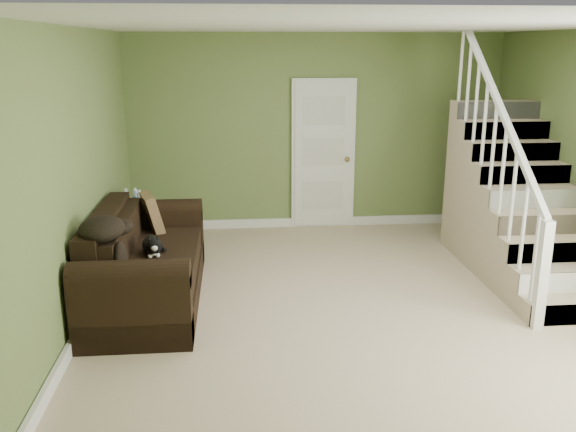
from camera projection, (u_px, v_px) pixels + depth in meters
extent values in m
cube|color=tan|center=(352.00, 306.00, 5.91)|extent=(5.00, 5.50, 0.01)
cube|color=white|center=(360.00, 25.00, 5.20)|extent=(5.00, 5.50, 0.01)
cube|color=olive|center=(316.00, 133.00, 8.19)|extent=(5.00, 0.04, 2.60)
cube|color=olive|center=(468.00, 292.00, 2.92)|extent=(5.00, 0.04, 2.60)
cube|color=olive|center=(75.00, 180.00, 5.34)|extent=(0.04, 5.50, 2.60)
cube|color=white|center=(315.00, 222.00, 8.50)|extent=(5.00, 0.04, 0.12)
cube|color=white|center=(91.00, 310.00, 5.68)|extent=(0.04, 5.50, 0.12)
cube|color=white|center=(323.00, 154.00, 8.24)|extent=(0.86, 0.05, 2.02)
cube|color=white|center=(323.00, 155.00, 8.23)|extent=(0.78, 0.04, 1.96)
sphere|color=olive|center=(347.00, 159.00, 8.23)|extent=(0.07, 0.07, 0.07)
cube|color=tan|center=(576.00, 308.00, 5.61)|extent=(1.00, 0.27, 0.20)
cylinder|color=white|center=(535.00, 253.00, 5.42)|extent=(0.04, 0.04, 0.90)
cube|color=tan|center=(562.00, 287.00, 5.84)|extent=(1.00, 0.27, 0.40)
cylinder|color=white|center=(524.00, 223.00, 5.62)|extent=(0.04, 0.04, 0.90)
cube|color=tan|center=(549.00, 268.00, 6.07)|extent=(1.00, 0.27, 0.60)
cylinder|color=white|center=(513.00, 195.00, 5.83)|extent=(0.04, 0.04, 0.90)
cube|color=tan|center=(537.00, 249.00, 6.30)|extent=(1.00, 0.27, 0.80)
cylinder|color=white|center=(503.00, 169.00, 6.03)|extent=(0.04, 0.04, 0.90)
cube|color=tan|center=(526.00, 232.00, 6.53)|extent=(1.00, 0.27, 1.00)
cylinder|color=white|center=(493.00, 145.00, 6.24)|extent=(0.04, 0.04, 0.90)
cube|color=tan|center=(516.00, 217.00, 6.76)|extent=(1.00, 0.27, 1.20)
cylinder|color=white|center=(485.00, 122.00, 6.44)|extent=(0.04, 0.04, 0.90)
cube|color=tan|center=(506.00, 202.00, 7.00)|extent=(1.00, 0.27, 1.40)
cylinder|color=white|center=(476.00, 101.00, 6.65)|extent=(0.04, 0.04, 0.90)
cube|color=tan|center=(497.00, 188.00, 7.23)|extent=(1.00, 0.27, 1.60)
cylinder|color=white|center=(469.00, 81.00, 6.85)|extent=(0.04, 0.04, 0.90)
cube|color=tan|center=(488.00, 175.00, 7.46)|extent=(1.00, 0.27, 1.80)
cylinder|color=white|center=(461.00, 62.00, 7.06)|extent=(0.04, 0.04, 0.90)
cube|color=white|center=(542.00, 276.00, 5.31)|extent=(0.09, 0.09, 1.00)
cube|color=white|center=(498.00, 101.00, 6.11)|extent=(0.06, 2.46, 1.84)
cube|color=black|center=(149.00, 287.00, 6.03)|extent=(0.98, 2.27, 0.26)
cube|color=black|center=(159.00, 264.00, 5.97)|extent=(0.74, 1.71, 0.23)
cube|color=black|center=(132.00, 312.00, 5.01)|extent=(0.98, 0.26, 0.64)
cube|color=black|center=(160.00, 238.00, 6.94)|extent=(0.98, 0.26, 0.64)
cylinder|color=black|center=(130.00, 276.00, 4.93)|extent=(0.98, 0.26, 0.26)
cylinder|color=black|center=(158.00, 211.00, 6.85)|extent=(0.98, 0.26, 0.26)
cube|color=black|center=(106.00, 246.00, 5.88)|extent=(0.21, 1.75, 0.65)
cube|color=black|center=(122.00, 237.00, 5.87)|extent=(0.14, 1.69, 0.36)
cube|color=black|center=(137.00, 232.00, 7.23)|extent=(0.62, 0.62, 0.58)
cylinder|color=white|center=(127.00, 202.00, 7.06)|extent=(0.06, 0.06, 0.20)
cylinder|color=#2E6CB3|center=(127.00, 202.00, 7.06)|extent=(0.07, 0.07, 0.05)
cylinder|color=white|center=(126.00, 192.00, 7.03)|extent=(0.03, 0.03, 0.03)
cylinder|color=white|center=(140.00, 201.00, 7.11)|extent=(0.06, 0.06, 0.20)
cylinder|color=#2E6CB3|center=(140.00, 201.00, 7.11)|extent=(0.07, 0.07, 0.05)
cylinder|color=white|center=(139.00, 191.00, 7.08)|extent=(0.03, 0.03, 0.03)
cylinder|color=white|center=(136.00, 199.00, 7.22)|extent=(0.06, 0.06, 0.20)
cylinder|color=#2E6CB3|center=(136.00, 199.00, 7.22)|extent=(0.07, 0.07, 0.05)
cylinder|color=white|center=(135.00, 189.00, 7.19)|extent=(0.03, 0.03, 0.03)
cylinder|color=white|center=(126.00, 199.00, 7.19)|extent=(0.06, 0.06, 0.20)
cylinder|color=#2E6CB3|center=(126.00, 199.00, 7.19)|extent=(0.07, 0.07, 0.05)
cylinder|color=white|center=(125.00, 190.00, 7.16)|extent=(0.03, 0.03, 0.03)
ellipsoid|color=black|center=(152.00, 245.00, 5.88)|extent=(0.26, 0.36, 0.18)
ellipsoid|color=white|center=(151.00, 251.00, 5.82)|extent=(0.13, 0.16, 0.09)
sphere|color=black|center=(150.00, 245.00, 5.70)|extent=(0.14, 0.14, 0.12)
ellipsoid|color=white|center=(149.00, 248.00, 5.66)|extent=(0.07, 0.06, 0.06)
cone|color=black|center=(146.00, 238.00, 5.69)|extent=(0.05, 0.06, 0.05)
cone|color=black|center=(153.00, 238.00, 5.70)|extent=(0.05, 0.06, 0.05)
cylinder|color=black|center=(163.00, 247.00, 6.03)|extent=(0.15, 0.24, 0.03)
ellipsoid|color=yellow|center=(143.00, 271.00, 5.39)|extent=(0.18, 0.17, 0.05)
cube|color=#523221|center=(152.00, 212.00, 6.63)|extent=(0.32, 0.46, 0.43)
ellipsoid|color=black|center=(102.00, 229.00, 5.19)|extent=(0.44, 0.54, 0.20)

